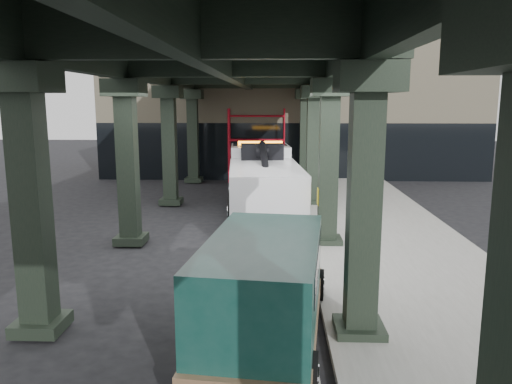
# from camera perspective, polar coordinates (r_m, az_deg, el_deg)

# --- Properties ---
(ground) EXTENTS (90.00, 90.00, 0.00)m
(ground) POSITION_cam_1_polar(r_m,az_deg,el_deg) (13.47, -2.29, -8.56)
(ground) COLOR black
(ground) RESTS_ON ground
(sidewalk) EXTENTS (5.00, 40.00, 0.15)m
(sidewalk) POSITION_cam_1_polar(r_m,az_deg,el_deg) (15.70, 14.99, -5.87)
(sidewalk) COLOR gray
(sidewalk) RESTS_ON ground
(lane_stripe) EXTENTS (0.12, 38.00, 0.01)m
(lane_stripe) POSITION_cam_1_polar(r_m,az_deg,el_deg) (15.35, 4.67, -6.19)
(lane_stripe) COLOR silver
(lane_stripe) RESTS_ON ground
(viaduct) EXTENTS (7.40, 32.00, 6.40)m
(viaduct) POSITION_cam_1_polar(r_m,az_deg,el_deg) (14.82, -3.42, 14.57)
(viaduct) COLOR black
(viaduct) RESTS_ON ground
(building) EXTENTS (22.00, 10.00, 8.00)m
(building) POSITION_cam_1_polar(r_m,az_deg,el_deg) (32.72, 3.98, 9.62)
(building) COLOR #C6B793
(building) RESTS_ON ground
(scaffolding) EXTENTS (3.08, 0.88, 4.00)m
(scaffolding) POSITION_cam_1_polar(r_m,az_deg,el_deg) (27.46, 0.07, 5.58)
(scaffolding) COLOR red
(scaffolding) RESTS_ON ground
(tow_truck) EXTENTS (3.13, 8.89, 2.86)m
(tow_truck) POSITION_cam_1_polar(r_m,az_deg,el_deg) (19.33, 0.75, 1.48)
(tow_truck) COLOR black
(tow_truck) RESTS_ON ground
(towed_van) EXTENTS (2.51, 5.24, 2.05)m
(towed_van) POSITION_cam_1_polar(r_m,az_deg,el_deg) (9.04, 1.05, -10.73)
(towed_van) COLOR #103B34
(towed_van) RESTS_ON ground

